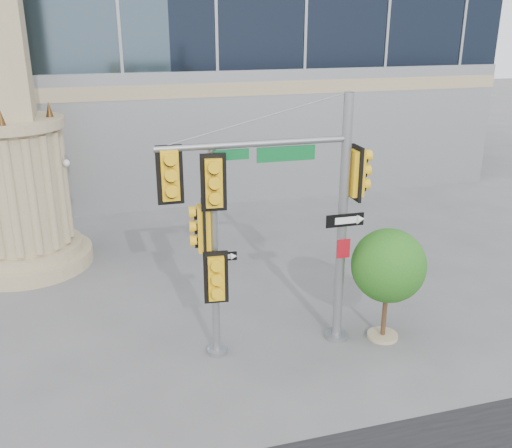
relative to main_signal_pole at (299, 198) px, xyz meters
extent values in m
plane|color=#545456|center=(-1.25, -1.51, -4.04)|extent=(120.00, 120.00, 0.00)
cylinder|color=tan|center=(-7.25, 7.49, -3.79)|extent=(4.40, 4.40, 0.50)
cylinder|color=tan|center=(-7.25, 7.49, -3.39)|extent=(3.80, 3.80, 0.30)
cylinder|color=tan|center=(-7.25, 7.49, -1.24)|extent=(3.00, 3.00, 4.00)
cylinder|color=tan|center=(-7.25, 7.49, 0.91)|extent=(3.50, 3.50, 0.30)
cone|color=#472D14|center=(-5.95, 7.49, 1.31)|extent=(0.24, 0.24, 0.50)
cylinder|color=slate|center=(1.18, -0.01, -3.98)|extent=(0.61, 0.61, 0.13)
cylinder|color=slate|center=(1.18, -0.01, -0.78)|extent=(0.24, 0.24, 6.52)
cylinder|color=slate|center=(-1.11, 0.02, 1.39)|extent=(4.57, 0.21, 0.15)
cube|color=#0B642B|center=(-0.35, -0.01, 1.12)|extent=(1.41, 0.06, 0.35)
cube|color=yellow|center=(-3.06, 0.04, 0.80)|extent=(0.60, 0.31, 1.36)
cube|color=yellow|center=(1.48, -0.02, 0.52)|extent=(0.31, 0.60, 1.36)
cube|color=black|center=(1.18, -0.17, -0.62)|extent=(1.00, 0.05, 0.33)
cube|color=#A00E1A|center=(1.18, -0.17, -1.38)|extent=(0.35, 0.04, 0.50)
cylinder|color=slate|center=(-2.08, 0.14, -3.98)|extent=(0.52, 0.52, 0.13)
cylinder|color=slate|center=(-2.08, 0.14, -1.35)|extent=(0.19, 0.19, 5.38)
cube|color=yellow|center=(-2.10, -0.09, 0.59)|extent=(0.62, 0.36, 1.35)
cube|color=yellow|center=(-2.31, 0.17, -0.60)|extent=(0.36, 0.62, 1.35)
cube|color=yellow|center=(-2.10, -0.09, -1.78)|extent=(0.62, 0.36, 1.35)
cube|color=black|center=(-1.90, -0.01, -1.30)|extent=(0.67, 0.10, 0.22)
cylinder|color=tan|center=(2.40, -0.33, -4.00)|extent=(0.83, 0.83, 0.09)
cylinder|color=#382314|center=(2.40, -0.33, -3.21)|extent=(0.13, 0.13, 1.66)
sphere|color=#245C15|center=(2.40, -0.33, -1.92)|extent=(1.94, 1.94, 1.94)
sphere|color=#245C15|center=(2.81, -0.10, -2.20)|extent=(1.20, 1.20, 1.20)
sphere|color=#245C15|center=(2.08, -0.56, -2.15)|extent=(1.01, 1.01, 1.01)
camera|label=1|loc=(-4.59, -12.34, 4.09)|focal=40.00mm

